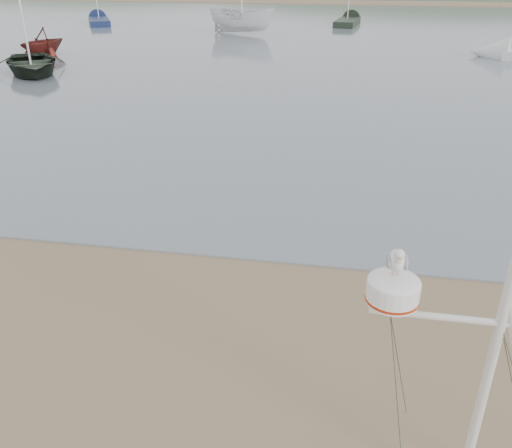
% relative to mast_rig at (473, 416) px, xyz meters
% --- Properties ---
extents(ground, '(560.00, 560.00, 0.00)m').
position_rel_mast_rig_xyz_m(ground, '(-5.02, 0.74, -1.20)').
color(ground, '#796145').
rests_on(ground, ground).
extents(sandbar, '(560.00, 7.00, 0.07)m').
position_rel_mast_rig_xyz_m(sandbar, '(-5.02, 70.74, -1.13)').
color(sandbar, '#796145').
rests_on(sandbar, water).
extents(hill_ridge, '(620.00, 180.00, 80.00)m').
position_rel_mast_rig_xyz_m(hill_ridge, '(13.49, 235.74, -20.90)').
color(hill_ridge, '#223816').
rests_on(hill_ridge, ground).
extents(mast_rig, '(2.21, 2.35, 4.98)m').
position_rel_mast_rig_xyz_m(mast_rig, '(0.00, 0.00, 0.00)').
color(mast_rig, silver).
rests_on(mast_rig, ground).
extents(boat_dark, '(3.61, 3.02, 5.15)m').
position_rel_mast_rig_xyz_m(boat_dark, '(-17.68, 21.19, 1.42)').
color(boat_dark, black).
rests_on(boat_dark, water).
extents(boat_red, '(3.05, 2.45, 3.06)m').
position_rel_mast_rig_xyz_m(boat_red, '(-20.11, 26.62, 0.37)').
color(boat_red, '#591914').
rests_on(boat_red, water).
extents(sailboat_blue_near, '(4.54, 6.66, 6.64)m').
position_rel_mast_rig_xyz_m(sailboat_blue_near, '(-24.68, 44.10, -0.90)').
color(sailboat_blue_near, '#131F44').
rests_on(sailboat_blue_near, ground).
extents(sailboat_dark_mid, '(2.44, 6.95, 6.76)m').
position_rel_mast_rig_xyz_m(sailboat_dark_mid, '(-2.28, 47.52, -0.90)').
color(sailboat_dark_mid, black).
rests_on(sailboat_dark_mid, ground).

